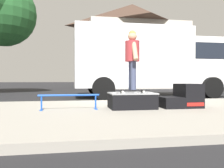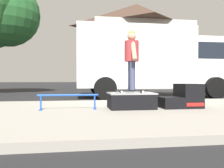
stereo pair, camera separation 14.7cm
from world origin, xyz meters
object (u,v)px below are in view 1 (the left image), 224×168
skateboard (132,90)px  box_truck (151,60)px  kicker_ramp (182,97)px  skater_kid (132,55)px  grind_rail (69,98)px  skate_box (132,100)px

skateboard → box_truck: size_ratio=0.11×
kicker_ramp → skater_kid: 1.61m
grind_rail → skater_kid: size_ratio=0.97×
kicker_ramp → box_truck: 5.24m
kicker_ramp → box_truck: box_truck is taller
skateboard → skater_kid: skater_kid is taller
kicker_ramp → skateboard: bearing=179.3°
grind_rail → skateboard: bearing=0.0°
skate_box → skateboard: (0.02, 0.02, 0.23)m
box_truck → kicker_ramp: bearing=-100.9°
skateboard → grind_rail: bearing=-180.0°
grind_rail → box_truck: box_truck is taller
grind_rail → skater_kid: 1.77m
skateboard → skater_kid: size_ratio=0.57×
skate_box → skater_kid: (0.02, 0.02, 1.05)m
skate_box → grind_rail: skate_box is taller
kicker_ramp → grind_rail: 2.71m
box_truck → skate_box: bearing=-114.1°
skateboard → skater_kid: bearing=-104.0°
skate_box → skater_kid: 1.05m
grind_rail → skateboard: 1.47m
skateboard → box_truck: 5.54m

